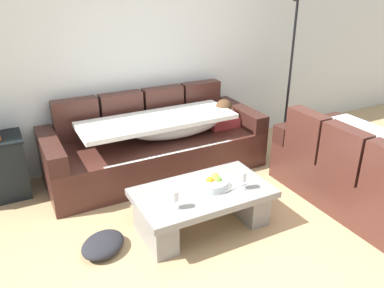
% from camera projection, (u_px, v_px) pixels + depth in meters
% --- Properties ---
extents(ground_plane, '(14.00, 14.00, 0.00)m').
position_uv_depth(ground_plane, '(241.00, 248.00, 3.27)').
color(ground_plane, tan).
extents(back_wall, '(9.00, 0.10, 2.70)m').
position_uv_depth(back_wall, '(142.00, 46.00, 4.46)').
color(back_wall, silver).
rests_on(back_wall, ground_plane).
extents(couch_along_wall, '(2.43, 0.92, 0.88)m').
position_uv_depth(couch_along_wall, '(159.00, 144.00, 4.43)').
color(couch_along_wall, '#47241D').
rests_on(couch_along_wall, ground_plane).
extents(couch_near_window, '(0.92, 1.81, 0.88)m').
position_uv_depth(couch_near_window, '(366.00, 174.00, 3.76)').
color(couch_near_window, '#47241D').
rests_on(couch_near_window, ground_plane).
extents(coffee_table, '(1.20, 0.68, 0.38)m').
position_uv_depth(coffee_table, '(203.00, 204.00, 3.46)').
color(coffee_table, gray).
rests_on(coffee_table, ground_plane).
extents(fruit_bowl, '(0.28, 0.28, 0.10)m').
position_uv_depth(fruit_bowl, '(212.00, 183.00, 3.43)').
color(fruit_bowl, silver).
rests_on(fruit_bowl, coffee_table).
extents(wine_glass_near_left, '(0.07, 0.07, 0.17)m').
position_uv_depth(wine_glass_near_left, '(174.00, 196.00, 3.09)').
color(wine_glass_near_left, silver).
rests_on(wine_glass_near_left, coffee_table).
extents(wine_glass_near_right, '(0.07, 0.07, 0.17)m').
position_uv_depth(wine_glass_near_right, '(242.00, 177.00, 3.38)').
color(wine_glass_near_right, silver).
rests_on(wine_glass_near_right, coffee_table).
extents(open_magazine, '(0.31, 0.25, 0.01)m').
position_uv_depth(open_magazine, '(227.00, 184.00, 3.49)').
color(open_magazine, white).
rests_on(open_magazine, coffee_table).
extents(floor_lamp, '(0.33, 0.31, 1.95)m').
position_uv_depth(floor_lamp, '(291.00, 59.00, 4.95)').
color(floor_lamp, black).
rests_on(floor_lamp, ground_plane).
extents(crumpled_garment, '(0.51, 0.50, 0.12)m').
position_uv_depth(crumpled_garment, '(103.00, 245.00, 3.22)').
color(crumpled_garment, '#232328').
rests_on(crumpled_garment, ground_plane).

